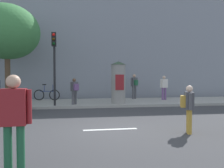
{
  "coord_description": "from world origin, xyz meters",
  "views": [
    {
      "loc": [
        -1.06,
        -7.27,
        1.77
      ],
      "look_at": [
        0.36,
        2.0,
        1.44
      ],
      "focal_mm": 35.8,
      "sensor_mm": 36.0,
      "label": 1
    }
  ],
  "objects_px": {
    "street_tree": "(7,32)",
    "pedestrian_tallest": "(188,105)",
    "pedestrian_near_pole": "(14,116)",
    "pedestrian_with_bag": "(134,84)",
    "poster_column": "(118,82)",
    "bicycle_leaning": "(47,95)",
    "pedestrian_in_dark_shirt": "(74,89)",
    "pedestrian_with_backpack": "(164,86)",
    "traffic_light": "(54,56)"
  },
  "relations": [
    {
      "from": "poster_column",
      "to": "pedestrian_with_bag",
      "type": "xyz_separation_m",
      "value": [
        1.61,
        2.45,
        -0.21
      ]
    },
    {
      "from": "pedestrian_with_bag",
      "to": "traffic_light",
      "type": "bearing_deg",
      "value": -150.16
    },
    {
      "from": "traffic_light",
      "to": "poster_column",
      "type": "relative_size",
      "value": 1.59
    },
    {
      "from": "street_tree",
      "to": "pedestrian_with_bag",
      "type": "distance_m",
      "value": 8.85
    },
    {
      "from": "street_tree",
      "to": "pedestrian_tallest",
      "type": "relative_size",
      "value": 3.95
    },
    {
      "from": "pedestrian_tallest",
      "to": "pedestrian_near_pole",
      "type": "bearing_deg",
      "value": -152.7
    },
    {
      "from": "pedestrian_with_bag",
      "to": "bicycle_leaning",
      "type": "bearing_deg",
      "value": -179.51
    },
    {
      "from": "traffic_light",
      "to": "pedestrian_with_bag",
      "type": "bearing_deg",
      "value": 29.84
    },
    {
      "from": "pedestrian_with_bag",
      "to": "pedestrian_with_backpack",
      "type": "xyz_separation_m",
      "value": [
        1.85,
        -0.96,
        -0.1
      ]
    },
    {
      "from": "pedestrian_in_dark_shirt",
      "to": "pedestrian_with_backpack",
      "type": "height_order",
      "value": "pedestrian_with_backpack"
    },
    {
      "from": "poster_column",
      "to": "pedestrian_with_backpack",
      "type": "bearing_deg",
      "value": 23.23
    },
    {
      "from": "poster_column",
      "to": "pedestrian_with_bag",
      "type": "bearing_deg",
      "value": 56.6
    },
    {
      "from": "pedestrian_with_bag",
      "to": "bicycle_leaning",
      "type": "xyz_separation_m",
      "value": [
        -6.08,
        -0.05,
        -0.68
      ]
    },
    {
      "from": "poster_column",
      "to": "pedestrian_tallest",
      "type": "relative_size",
      "value": 1.69
    },
    {
      "from": "poster_column",
      "to": "bicycle_leaning",
      "type": "bearing_deg",
      "value": 151.83
    },
    {
      "from": "street_tree",
      "to": "pedestrian_tallest",
      "type": "xyz_separation_m",
      "value": [
        7.51,
        -7.64,
        -3.5
      ]
    },
    {
      "from": "pedestrian_near_pole",
      "to": "bicycle_leaning",
      "type": "height_order",
      "value": "pedestrian_near_pole"
    },
    {
      "from": "traffic_light",
      "to": "street_tree",
      "type": "xyz_separation_m",
      "value": [
        -2.86,
        1.55,
        1.53
      ]
    },
    {
      "from": "poster_column",
      "to": "bicycle_leaning",
      "type": "xyz_separation_m",
      "value": [
        -4.47,
        2.39,
        -0.88
      ]
    },
    {
      "from": "poster_column",
      "to": "bicycle_leaning",
      "type": "relative_size",
      "value": 1.43
    },
    {
      "from": "poster_column",
      "to": "pedestrian_tallest",
      "type": "xyz_separation_m",
      "value": [
        0.99,
        -6.66,
        -0.55
      ]
    },
    {
      "from": "pedestrian_with_bag",
      "to": "pedestrian_with_backpack",
      "type": "distance_m",
      "value": 2.08
    },
    {
      "from": "pedestrian_in_dark_shirt",
      "to": "bicycle_leaning",
      "type": "bearing_deg",
      "value": 126.7
    },
    {
      "from": "pedestrian_with_bag",
      "to": "pedestrian_with_backpack",
      "type": "relative_size",
      "value": 1.07
    },
    {
      "from": "poster_column",
      "to": "bicycle_leaning",
      "type": "distance_m",
      "value": 5.15
    },
    {
      "from": "street_tree",
      "to": "pedestrian_in_dark_shirt",
      "type": "bearing_deg",
      "value": -15.79
    },
    {
      "from": "street_tree",
      "to": "pedestrian_near_pole",
      "type": "relative_size",
      "value": 3.27
    },
    {
      "from": "pedestrian_near_pole",
      "to": "bicycle_leaning",
      "type": "bearing_deg",
      "value": 94.86
    },
    {
      "from": "bicycle_leaning",
      "to": "pedestrian_with_backpack",
      "type": "bearing_deg",
      "value": -6.54
    },
    {
      "from": "pedestrian_near_pole",
      "to": "pedestrian_in_dark_shirt",
      "type": "xyz_separation_m",
      "value": [
        0.92,
        8.84,
        -0.03
      ]
    },
    {
      "from": "pedestrian_in_dark_shirt",
      "to": "bicycle_leaning",
      "type": "height_order",
      "value": "pedestrian_in_dark_shirt"
    },
    {
      "from": "poster_column",
      "to": "pedestrian_with_bag",
      "type": "relative_size",
      "value": 1.42
    },
    {
      "from": "pedestrian_with_bag",
      "to": "pedestrian_with_backpack",
      "type": "height_order",
      "value": "pedestrian_with_bag"
    },
    {
      "from": "pedestrian_near_pole",
      "to": "pedestrian_in_dark_shirt",
      "type": "relative_size",
      "value": 1.19
    },
    {
      "from": "pedestrian_tallest",
      "to": "pedestrian_with_bag",
      "type": "xyz_separation_m",
      "value": [
        0.63,
        9.11,
        0.34
      ]
    },
    {
      "from": "street_tree",
      "to": "bicycle_leaning",
      "type": "distance_m",
      "value": 4.58
    },
    {
      "from": "pedestrian_tallest",
      "to": "pedestrian_with_backpack",
      "type": "height_order",
      "value": "pedestrian_with_backpack"
    },
    {
      "from": "pedestrian_tallest",
      "to": "poster_column",
      "type": "bearing_deg",
      "value": 98.42
    },
    {
      "from": "pedestrian_in_dark_shirt",
      "to": "pedestrian_with_backpack",
      "type": "distance_m",
      "value": 6.26
    },
    {
      "from": "traffic_light",
      "to": "pedestrian_with_bag",
      "type": "distance_m",
      "value": 6.29
    },
    {
      "from": "traffic_light",
      "to": "street_tree",
      "type": "distance_m",
      "value": 3.6
    },
    {
      "from": "poster_column",
      "to": "pedestrian_tallest",
      "type": "height_order",
      "value": "poster_column"
    },
    {
      "from": "pedestrian_tallest",
      "to": "pedestrian_with_backpack",
      "type": "relative_size",
      "value": 0.9
    },
    {
      "from": "poster_column",
      "to": "pedestrian_with_backpack",
      "type": "relative_size",
      "value": 1.51
    },
    {
      "from": "street_tree",
      "to": "pedestrian_in_dark_shirt",
      "type": "height_order",
      "value": "street_tree"
    },
    {
      "from": "pedestrian_near_pole",
      "to": "pedestrian_with_bag",
      "type": "relative_size",
      "value": 1.01
    },
    {
      "from": "traffic_light",
      "to": "pedestrian_in_dark_shirt",
      "type": "xyz_separation_m",
      "value": [
        1.07,
        0.44,
        -1.82
      ]
    },
    {
      "from": "pedestrian_with_bag",
      "to": "pedestrian_in_dark_shirt",
      "type": "height_order",
      "value": "pedestrian_with_bag"
    },
    {
      "from": "pedestrian_tallest",
      "to": "pedestrian_in_dark_shirt",
      "type": "distance_m",
      "value": 7.44
    },
    {
      "from": "poster_column",
      "to": "street_tree",
      "type": "distance_m",
      "value": 7.23
    }
  ]
}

